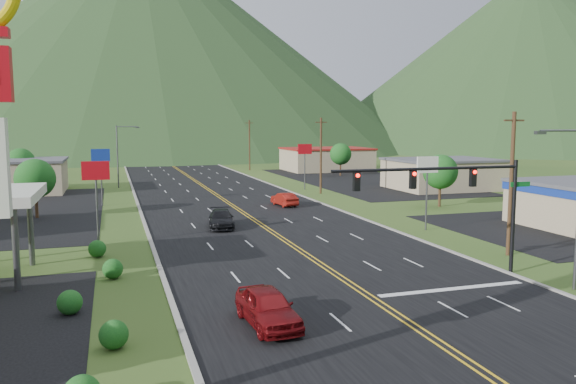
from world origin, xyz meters
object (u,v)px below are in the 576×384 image
object	(u,v)px
traffic_signal	(458,190)
streetlight_west	(120,152)
car_red_far	(284,200)
car_dark_mid	(221,219)
streetlight_east	(575,197)
car_red_near	(268,308)

from	to	relation	value
traffic_signal	streetlight_west	world-z (taller)	streetlight_west
streetlight_west	car_red_far	xyz separation A→B (m)	(17.23, -24.47, -4.45)
traffic_signal	car_dark_mid	size ratio (longest dim) A/B	2.48
streetlight_west	car_dark_mid	xyz separation A→B (m)	(7.94, -35.60, -4.41)
car_dark_mid	streetlight_east	bearing A→B (deg)	-49.99
car_red_near	car_red_far	xyz separation A→B (m)	(11.85, 35.90, -0.11)
car_dark_mid	traffic_signal	bearing A→B (deg)	-54.82
streetlight_west	car_dark_mid	size ratio (longest dim) A/B	1.70
traffic_signal	streetlight_east	distance (m)	6.17
streetlight_west	car_red_far	size ratio (longest dim) A/B	2.02
traffic_signal	car_red_near	xyz separation A→B (m)	(-12.78, -4.36, -4.48)
streetlight_west	car_red_near	xyz separation A→B (m)	(5.38, -60.36, -4.33)
traffic_signal	car_dark_mid	distance (m)	23.28
traffic_signal	car_red_near	bearing A→B (deg)	-161.18
streetlight_east	car_red_far	xyz separation A→B (m)	(-5.63, 35.53, -4.45)
streetlight_west	car_red_far	distance (m)	30.25
traffic_signal	streetlight_east	world-z (taller)	streetlight_east
car_red_near	streetlight_west	bearing A→B (deg)	91.03
streetlight_east	car_red_near	world-z (taller)	streetlight_east
streetlight_west	car_red_near	bearing A→B (deg)	-84.91
streetlight_east	car_red_near	bearing A→B (deg)	-178.82
streetlight_east	car_red_near	distance (m)	18.01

